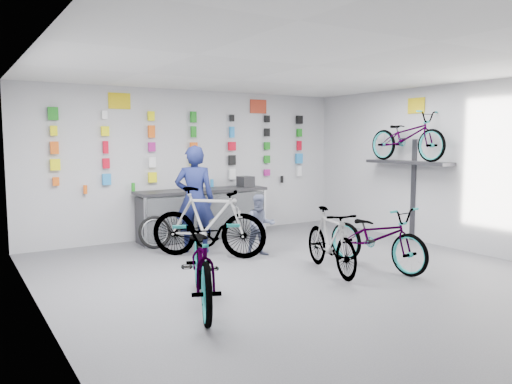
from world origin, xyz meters
TOP-DOWN VIEW (x-y plane):
  - floor at (0.00, 0.00)m, footprint 8.00×8.00m
  - ceiling at (0.00, 0.00)m, footprint 8.00×8.00m
  - wall_back at (0.00, 4.00)m, footprint 7.00×0.00m
  - wall_left at (-3.50, 0.00)m, footprint 0.00×8.00m
  - wall_right at (3.50, 0.00)m, footprint 0.00×8.00m
  - counter at (0.00, 3.54)m, footprint 2.70×0.66m
  - merch_wall at (-0.01, 3.93)m, footprint 5.57×0.08m
  - wall_bracket at (3.33, 1.20)m, footprint 0.39×1.90m
  - sign_left at (-1.50, 3.98)m, footprint 0.42×0.02m
  - sign_right at (1.60, 3.98)m, footprint 0.42×0.02m
  - sign_side at (3.48, 1.20)m, footprint 0.02×0.40m
  - bike_left at (-1.79, -0.18)m, footprint 1.43×2.21m
  - bike_center at (0.50, 0.18)m, footprint 0.84×1.68m
  - bike_right at (1.29, 0.01)m, footprint 0.84×1.93m
  - bike_service at (-0.63, 2.01)m, footprint 1.85×1.77m
  - bike_wall at (3.25, 1.20)m, footprint 0.63×1.80m
  - clerk at (-0.65, 2.52)m, footprint 0.82×0.73m
  - customer at (0.18, 1.65)m, footprint 0.62×0.54m
  - spare_wheel at (-1.16, 3.17)m, footprint 0.62×0.25m
  - register at (1.01, 3.55)m, footprint 0.30×0.32m

SIDE VIEW (x-z plane):
  - floor at x=0.00m, z-range 0.00..0.00m
  - spare_wheel at x=-1.16m, z-range -0.01..0.60m
  - bike_center at x=0.50m, z-range 0.00..0.97m
  - counter at x=0.00m, z-range -0.01..0.99m
  - bike_right at x=1.29m, z-range 0.00..0.98m
  - customer at x=0.18m, z-range 0.00..1.06m
  - bike_left at x=-1.79m, z-range 0.00..1.09m
  - bike_service at x=-0.63m, z-range 0.00..1.20m
  - clerk at x=-0.65m, z-range 0.00..1.89m
  - register at x=1.01m, z-range 1.00..1.22m
  - wall_bracket at x=3.33m, z-range 0.46..2.46m
  - wall_back at x=0.00m, z-range -2.00..5.00m
  - wall_left at x=-3.50m, z-range -2.50..5.50m
  - wall_right at x=3.50m, z-range -2.50..5.50m
  - merch_wall at x=-0.01m, z-range 0.99..2.56m
  - bike_wall at x=3.25m, z-range 1.58..2.53m
  - sign_side at x=3.48m, z-range 2.50..2.80m
  - sign_left at x=-1.50m, z-range 2.57..2.87m
  - sign_right at x=1.60m, z-range 2.57..2.87m
  - ceiling at x=0.00m, z-range 3.00..3.00m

